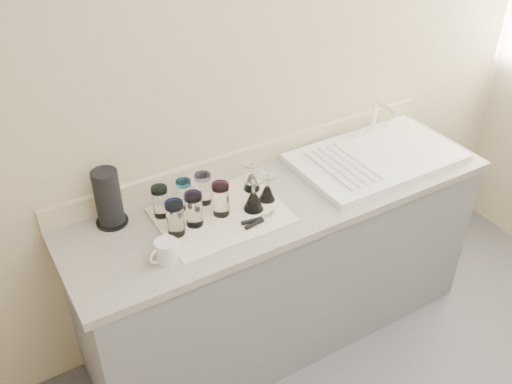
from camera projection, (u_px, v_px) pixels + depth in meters
counter_unit at (281, 265)px, 2.88m from camera, size 2.06×0.62×0.90m
sink_unit at (376, 157)px, 2.84m from camera, size 0.82×0.50×0.22m
dish_towel at (222, 215)px, 2.48m from camera, size 0.55×0.42×0.01m
tumbler_teal at (160, 201)px, 2.43m from camera, size 0.07×0.07×0.14m
tumbler_cyan at (184, 194)px, 2.48m from camera, size 0.07×0.07×0.14m
tumbler_purple at (203, 188)px, 2.51m from camera, size 0.07×0.07×0.15m
tumbler_magenta at (175, 218)px, 2.33m from camera, size 0.08×0.08×0.15m
tumbler_blue at (194, 209)px, 2.38m from camera, size 0.08×0.08×0.15m
tumbler_lavender at (221, 199)px, 2.44m from camera, size 0.08×0.08×0.15m
goblet_back_right at (252, 180)px, 2.61m from camera, size 0.08×0.08×0.14m
goblet_front_left at (253, 199)px, 2.48m from camera, size 0.09×0.09×0.16m
goblet_front_right at (267, 191)px, 2.54m from camera, size 0.07×0.07×0.13m
can_opener at (259, 220)px, 2.42m from camera, size 0.15×0.06×0.02m
white_mug at (166, 251)px, 2.22m from camera, size 0.13×0.11×0.09m
paper_towel_roll at (108, 198)px, 2.37m from camera, size 0.14×0.14×0.26m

